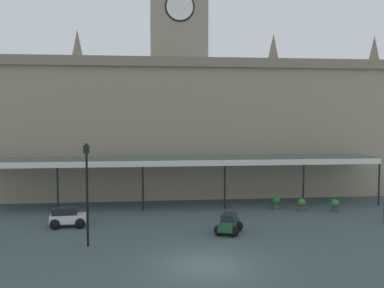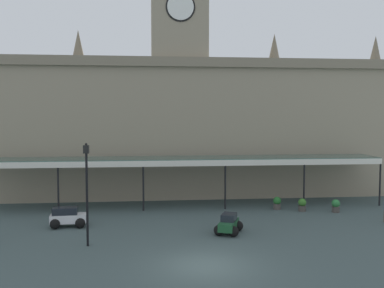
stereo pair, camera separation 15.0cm
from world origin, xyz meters
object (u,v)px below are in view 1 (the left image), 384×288
car_green_sedan (229,225)px  victorian_lamppost (87,183)px  planter_forecourt_centre (302,205)px  planter_by_canopy (335,205)px  planter_near_kerb (277,203)px  car_white_estate (68,218)px

car_green_sedan → victorian_lamppost: victorian_lamppost is taller
planter_forecourt_centre → planter_by_canopy: bearing=-13.9°
planter_by_canopy → victorian_lamppost: bearing=-159.3°
planter_by_canopy → planter_near_kerb: 4.26m
car_green_sedan → planter_near_kerb: (4.89, 6.13, -0.01)m
car_white_estate → planter_by_canopy: size_ratio=2.39×
car_green_sedan → planter_near_kerb: bearing=51.4°
car_white_estate → car_green_sedan: bearing=-13.9°
planter_near_kerb → victorian_lamppost: bearing=-148.9°
car_green_sedan → planter_near_kerb: size_ratio=2.32×
car_white_estate → planter_near_kerb: size_ratio=2.39×
car_green_sedan → planter_near_kerb: car_green_sedan is taller
car_white_estate → planter_near_kerb: car_white_estate is taller
planter_near_kerb → planter_forecourt_centre: (1.67, -0.83, 0.00)m
victorian_lamppost → planter_by_canopy: victorian_lamppost is taller
car_white_estate → victorian_lamppost: victorian_lamppost is taller
car_white_estate → planter_forecourt_centre: size_ratio=2.39×
victorian_lamppost → planter_forecourt_centre: (14.72, 7.05, -2.98)m
car_white_estate → victorian_lamppost: size_ratio=0.41×
car_green_sedan → victorian_lamppost: 8.86m
victorian_lamppost → planter_by_canopy: bearing=20.7°
planter_near_kerb → planter_forecourt_centre: same height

